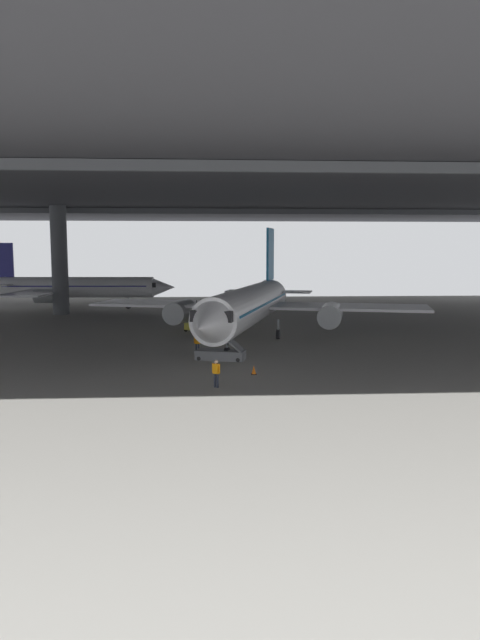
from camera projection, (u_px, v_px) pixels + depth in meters
name	position (u px, v px, depth m)	size (l,w,h in m)	color
ground_plane	(241.00, 346.00, 49.40)	(110.00, 110.00, 0.00)	gray
hangar_structure	(232.00, 191.00, 61.40)	(121.00, 99.00, 14.95)	#4C4F54
airplane_main	(250.00, 305.00, 51.67)	(31.90, 32.36, 10.44)	white
boarding_stairs	(220.00, 350.00, 43.18)	(4.21, 2.41, 4.44)	slate
crew_worker_near_nose	(216.00, 372.00, 34.23)	(0.47, 0.38, 1.65)	#232838
crew_worker_by_stairs	(197.00, 343.00, 45.59)	(0.55, 0.27, 1.58)	#232838
airplane_distant	(72.00, 287.00, 81.36)	(28.22, 27.23, 9.20)	white
traffic_cone_orange	(254.00, 370.00, 37.97)	(0.36, 0.36, 0.60)	black
baggage_tug	(195.00, 326.00, 58.89)	(2.09, 2.51, 0.90)	yellow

